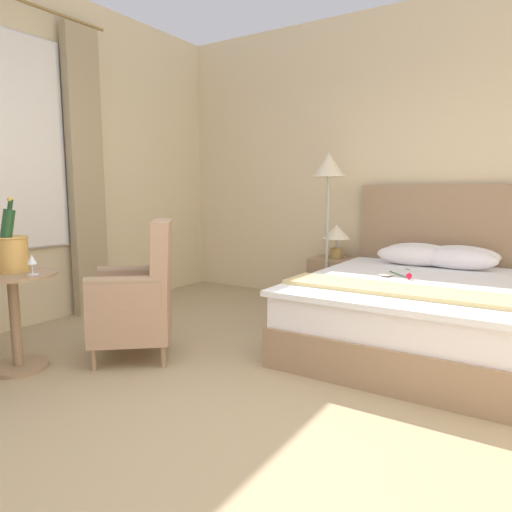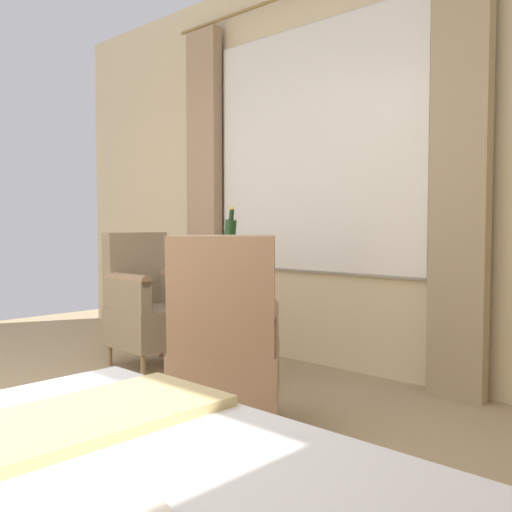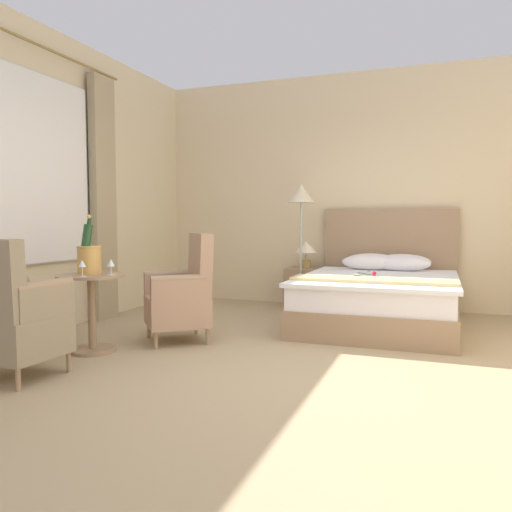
{
  "view_description": "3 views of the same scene",
  "coord_description": "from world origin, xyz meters",
  "views": [
    {
      "loc": [
        1.3,
        -1.79,
        1.23
      ],
      "look_at": [
        -0.36,
        0.82,
        0.8
      ],
      "focal_mm": 32.0,
      "sensor_mm": 36.0,
      "label": 1
    },
    {
      "loc": [
        0.82,
        2.67,
        1.07
      ],
      "look_at": [
        -0.65,
        1.28,
        0.96
      ],
      "focal_mm": 40.0,
      "sensor_mm": 36.0,
      "label": 2
    },
    {
      "loc": [
        1.08,
        -3.64,
        1.14
      ],
      "look_at": [
        -0.64,
        1.04,
        0.8
      ],
      "focal_mm": 35.0,
      "sensor_mm": 36.0,
      "label": 3
    }
  ],
  "objects": [
    {
      "name": "ground_plane",
      "position": [
        0.0,
        0.0,
        0.0
      ],
      "size": [
        7.65,
        7.65,
        0.0
      ],
      "primitive_type": "plane",
      "color": "tan"
    },
    {
      "name": "wall_headboard_side",
      "position": [
        0.0,
        3.13,
        1.55
      ],
      "size": [
        5.48,
        0.12,
        3.11
      ],
      "color": "beige",
      "rests_on": "ground"
    },
    {
      "name": "bed",
      "position": [
        0.47,
        2.01,
        0.33
      ],
      "size": [
        1.67,
        2.19,
        1.3
      ],
      "color": "#9A7A5B",
      "rests_on": "ground"
    },
    {
      "name": "nightstand",
      "position": [
        -0.58,
        2.79,
        0.26
      ],
      "size": [
        0.52,
        0.41,
        0.52
      ],
      "color": "#9A7A5B",
      "rests_on": "ground"
    },
    {
      "name": "bedside_lamp",
      "position": [
        -0.58,
        2.79,
        0.78
      ],
      "size": [
        0.3,
        0.3,
        0.36
      ],
      "color": "#9D7E44",
      "rests_on": "nightstand"
    },
    {
      "name": "floor_lamp_brass",
      "position": [
        -0.59,
        2.57,
        1.37
      ],
      "size": [
        0.35,
        0.35,
        1.62
      ],
      "color": "#AFBAAE",
      "rests_on": "ground"
    },
    {
      "name": "side_table_round",
      "position": [
        -1.76,
        -0.09,
        0.39
      ],
      "size": [
        0.59,
        0.59,
        0.68
      ],
      "color": "#9A7A5B",
      "rests_on": "ground"
    },
    {
      "name": "champagne_bucket",
      "position": [
        -1.81,
        -0.05,
        0.84
      ],
      "size": [
        0.21,
        0.21,
        0.52
      ],
      "color": "tan",
      "rests_on": "side_table_round"
    },
    {
      "name": "wine_glass_near_edge",
      "position": [
        -1.58,
        -0.05,
        0.77
      ],
      "size": [
        0.07,
        0.07,
        0.14
      ],
      "color": "white",
      "rests_on": "side_table_round"
    },
    {
      "name": "armchair_by_window",
      "position": [
        -1.21,
        0.54,
        0.45
      ],
      "size": [
        0.79,
        0.78,
        1.03
      ],
      "color": "#9A7A5B",
      "rests_on": "ground"
    }
  ]
}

